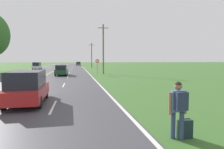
% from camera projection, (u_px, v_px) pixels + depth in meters
% --- Properties ---
extents(hitchhiker_person, '(0.60, 0.43, 1.76)m').
position_uv_depth(hitchhiker_person, '(179.00, 104.00, 5.95)').
color(hitchhiker_person, navy).
rests_on(hitchhiker_person, ground).
extents(suitcase, '(0.47, 0.21, 0.62)m').
position_uv_depth(suitcase, '(185.00, 129.00, 6.10)').
color(suitcase, '#19282D').
rests_on(suitcase, ground).
extents(traffic_sign, '(0.60, 0.10, 2.53)m').
position_uv_depth(traffic_sign, '(97.00, 63.00, 30.82)').
color(traffic_sign, gray).
rests_on(traffic_sign, ground).
extents(utility_pole_midground, '(1.80, 0.24, 8.40)m').
position_uv_depth(utility_pole_midground, '(103.00, 48.00, 33.94)').
color(utility_pole_midground, brown).
rests_on(utility_pole_midground, ground).
extents(utility_pole_far, '(1.80, 0.24, 7.76)m').
position_uv_depth(utility_pole_far, '(92.00, 55.00, 63.39)').
color(utility_pole_far, brown).
rests_on(utility_pole_far, ground).
extents(car_red_van_nearest, '(1.95, 4.56, 1.80)m').
position_uv_depth(car_red_van_nearest, '(27.00, 87.00, 11.03)').
color(car_red_van_nearest, black).
rests_on(car_red_van_nearest, ground).
extents(car_dark_green_hatchback_mid_near, '(1.79, 4.32, 1.62)m').
position_uv_depth(car_dark_green_hatchback_mid_near, '(61.00, 70.00, 30.92)').
color(car_dark_green_hatchback_mid_near, black).
rests_on(car_dark_green_hatchback_mid_near, ground).
extents(car_white_van_mid_far, '(1.81, 4.73, 1.79)m').
position_uv_depth(car_white_van_mid_far, '(37.00, 66.00, 52.01)').
color(car_white_van_mid_far, black).
rests_on(car_white_van_mid_far, ground).
extents(car_dark_grey_hatchback_receding, '(1.98, 3.82, 1.61)m').
position_uv_depth(car_dark_grey_hatchback_receding, '(78.00, 64.00, 84.43)').
color(car_dark_grey_hatchback_receding, black).
rests_on(car_dark_grey_hatchback_receding, ground).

